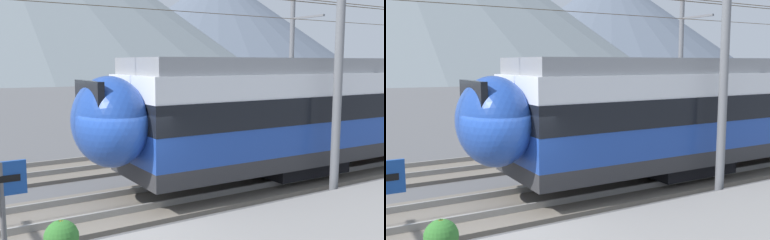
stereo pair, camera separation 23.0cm
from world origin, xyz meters
TOP-DOWN VIEW (x-y plane):
  - ground_plane at (0.00, 0.00)m, footprint 400.00×400.00m
  - track_near at (0.00, 1.49)m, footprint 120.00×3.00m
  - track_far at (0.00, 6.22)m, footprint 120.00×3.00m
  - catenary_mast_mid at (6.09, -0.39)m, footprint 38.60×2.31m
  - catenary_mast_far_side at (12.61, 8.01)m, footprint 38.60×2.22m
  - platform_sign at (-2.72, -2.11)m, footprint 0.70×0.08m
  - mountain_right_ridge at (133.77, 192.10)m, footprint 143.69×143.69m

SIDE VIEW (x-z plane):
  - ground_plane at x=0.00m, z-range 0.00..0.00m
  - track_near at x=0.00m, z-range -0.07..0.21m
  - track_far at x=0.00m, z-range -0.07..0.21m
  - platform_sign at x=-2.72m, z-range 0.78..2.78m
  - catenary_mast_far_side at x=12.61m, z-range 0.14..8.36m
  - catenary_mast_mid at x=6.09m, z-range 0.14..8.44m
  - mountain_right_ridge at x=133.77m, z-range 0.00..50.48m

